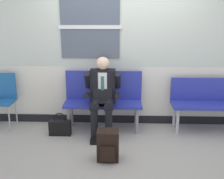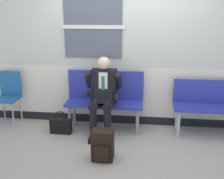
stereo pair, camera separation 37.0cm
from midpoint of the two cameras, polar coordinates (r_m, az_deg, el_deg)
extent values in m
plane|color=#9E9991|center=(4.50, -0.50, -10.03)|extent=(18.00, 18.00, 0.00)
cube|color=beige|center=(4.81, -0.13, 15.73)|extent=(6.06, 0.12, 1.89)
cube|color=silver|center=(5.01, -0.12, -0.27)|extent=(6.06, 0.12, 0.87)
cube|color=black|center=(5.17, -0.12, -5.63)|extent=(6.06, 0.14, 0.14)
cube|color=#4C5666|center=(4.80, -6.62, 12.14)|extent=(0.96, 0.02, 1.01)
cube|color=silver|center=(4.79, -6.64, 12.13)|extent=(1.04, 0.03, 0.06)
cube|color=#28339E|center=(4.73, -4.02, -2.86)|extent=(1.26, 0.42, 0.05)
cube|color=#28339E|center=(4.83, -3.86, 0.84)|extent=(1.26, 0.04, 0.49)
cylinder|color=gray|center=(4.77, -10.79, -6.02)|extent=(0.05, 0.05, 0.42)
cylinder|color=gray|center=(5.04, -10.05, -4.75)|extent=(0.05, 0.05, 0.42)
cylinder|color=gray|center=(4.65, 2.65, -6.30)|extent=(0.05, 0.05, 0.42)
cylinder|color=gray|center=(4.93, 2.62, -4.98)|extent=(0.05, 0.05, 0.42)
cube|color=#28339E|center=(4.86, 16.17, -2.99)|extent=(1.13, 0.42, 0.05)
cube|color=#28339E|center=(4.96, 15.88, 0.03)|extent=(1.13, 0.04, 0.38)
cylinder|color=#B7B7BC|center=(4.70, 10.60, -6.31)|extent=(0.05, 0.05, 0.42)
cylinder|color=#B7B7BC|center=(4.98, 10.11, -5.01)|extent=(0.05, 0.05, 0.42)
cylinder|color=black|center=(4.53, -5.70, -2.85)|extent=(0.15, 0.40, 0.15)
cylinder|color=black|center=(4.45, -5.92, -7.08)|extent=(0.11, 0.11, 0.47)
cube|color=black|center=(4.48, -5.95, -9.75)|extent=(0.10, 0.26, 0.07)
cylinder|color=black|center=(4.50, -2.92, -2.90)|extent=(0.15, 0.40, 0.15)
cylinder|color=black|center=(4.43, -3.08, -7.14)|extent=(0.11, 0.11, 0.47)
cube|color=black|center=(4.45, -3.11, -9.83)|extent=(0.10, 0.26, 0.07)
cube|color=black|center=(4.65, -4.09, 0.64)|extent=(0.40, 0.18, 0.55)
cube|color=silver|center=(4.54, -4.23, 0.94)|extent=(0.14, 0.01, 0.39)
cube|color=#2D664C|center=(4.54, -4.23, 0.55)|extent=(0.05, 0.01, 0.33)
sphere|color=beige|center=(4.56, -4.18, 5.12)|extent=(0.21, 0.21, 0.21)
cylinder|color=black|center=(4.58, -7.19, 1.77)|extent=(0.09, 0.25, 0.30)
cylinder|color=black|center=(4.47, -7.45, -1.16)|extent=(0.08, 0.27, 0.12)
cylinder|color=black|center=(4.53, -1.19, 1.73)|extent=(0.09, 0.25, 0.30)
cylinder|color=black|center=(4.42, -1.30, -1.24)|extent=(0.08, 0.27, 0.12)
cube|color=black|center=(4.47, -4.37, -2.33)|extent=(0.31, 0.22, 0.02)
cube|color=black|center=(4.56, -4.22, -0.51)|extent=(0.31, 0.08, 0.21)
cube|color=black|center=(3.90, -3.57, -10.93)|extent=(0.29, 0.22, 0.41)
cube|color=black|center=(3.82, -3.74, -12.63)|extent=(0.20, 0.04, 0.21)
cube|color=black|center=(4.74, -12.44, -7.45)|extent=(0.35, 0.11, 0.24)
torus|color=black|center=(4.68, -12.55, -5.64)|extent=(0.19, 0.02, 0.19)
cube|color=#1E5999|center=(5.19, -22.80, -2.33)|extent=(0.38, 0.38, 0.03)
cube|color=#1E5999|center=(5.27, -22.32, 0.67)|extent=(0.38, 0.03, 0.44)
cylinder|color=#A5A5AA|center=(5.06, -21.60, -5.47)|extent=(0.02, 0.02, 0.44)
cylinder|color=#A5A5AA|center=(5.34, -20.27, -4.24)|extent=(0.02, 0.02, 0.44)
camera|label=1|loc=(0.18, -92.38, -0.68)|focal=46.37mm
camera|label=2|loc=(0.18, 87.62, 0.68)|focal=46.37mm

